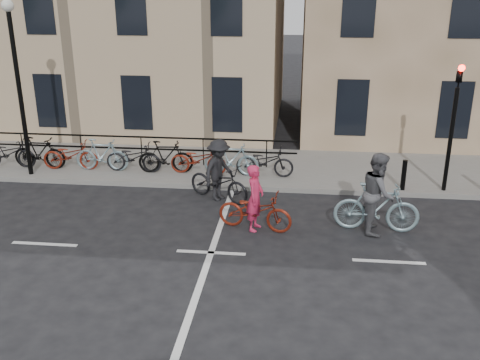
# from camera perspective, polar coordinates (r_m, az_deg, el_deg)

# --- Properties ---
(ground) EXTENTS (120.00, 120.00, 0.00)m
(ground) POSITION_cam_1_polar(r_m,az_deg,el_deg) (12.40, -3.11, -7.75)
(ground) COLOR black
(ground) RESTS_ON ground
(sidewalk) EXTENTS (46.00, 4.00, 0.15)m
(sidewalk) POSITION_cam_1_polar(r_m,az_deg,el_deg) (18.70, -12.33, 1.76)
(sidewalk) COLOR slate
(sidewalk) RESTS_ON ground
(building_west) EXTENTS (20.00, 10.00, 10.00)m
(building_west) POSITION_cam_1_polar(r_m,az_deg,el_deg) (26.19, -19.17, 17.55)
(building_west) COLOR tan
(building_west) RESTS_ON sidewalk
(traffic_light) EXTENTS (0.18, 0.30, 3.90)m
(traffic_light) POSITION_cam_1_polar(r_m,az_deg,el_deg) (16.12, 21.89, 6.67)
(traffic_light) COLOR black
(traffic_light) RESTS_ON sidewalk
(lamp_post) EXTENTS (0.36, 0.36, 5.28)m
(lamp_post) POSITION_cam_1_polar(r_m,az_deg,el_deg) (17.52, -22.75, 10.98)
(lamp_post) COLOR black
(lamp_post) RESTS_ON sidewalk
(bollard_east) EXTENTS (0.14, 0.14, 0.90)m
(bollard_east) POSITION_cam_1_polar(r_m,az_deg,el_deg) (16.24, 17.07, 0.51)
(bollard_east) COLOR black
(bollard_east) RESTS_ON sidewalk
(parked_bikes) EXTENTS (10.40, 1.23, 1.05)m
(parked_bikes) POSITION_cam_1_polar(r_m,az_deg,el_deg) (17.45, -11.25, 2.49)
(parked_bikes) COLOR black
(parked_bikes) RESTS_ON sidewalk
(cyclist_pink) EXTENTS (2.00, 1.07, 1.69)m
(cyclist_pink) POSITION_cam_1_polar(r_m,az_deg,el_deg) (13.30, 1.61, -2.94)
(cyclist_pink) COLOR maroon
(cyclist_pink) RESTS_ON ground
(cyclist_grey) EXTENTS (2.13, 1.03, 2.02)m
(cyclist_grey) POSITION_cam_1_polar(r_m,az_deg,el_deg) (13.55, 14.43, -2.10)
(cyclist_grey) COLOR #7C9AA3
(cyclist_grey) RESTS_ON ground
(cyclist_dark) EXTENTS (2.08, 1.57, 1.78)m
(cyclist_dark) POSITION_cam_1_polar(r_m,az_deg,el_deg) (15.14, -2.28, 0.40)
(cyclist_dark) COLOR black
(cyclist_dark) RESTS_ON ground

